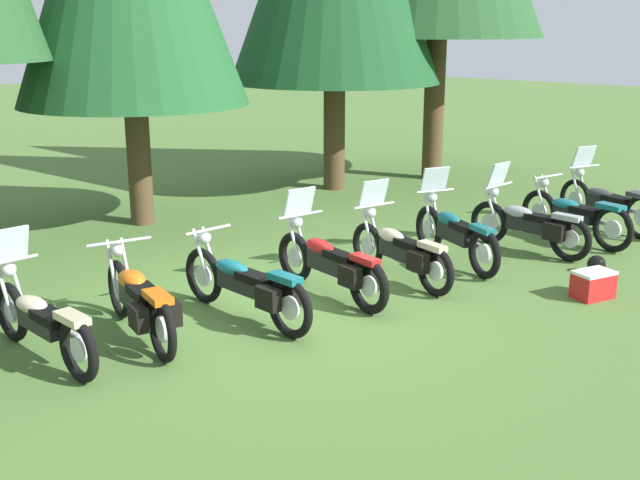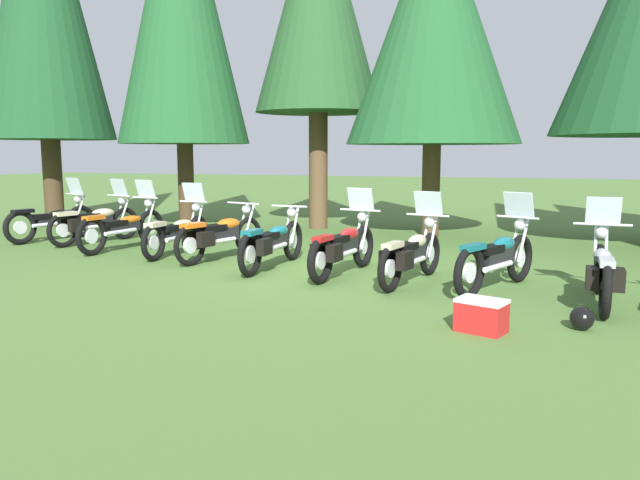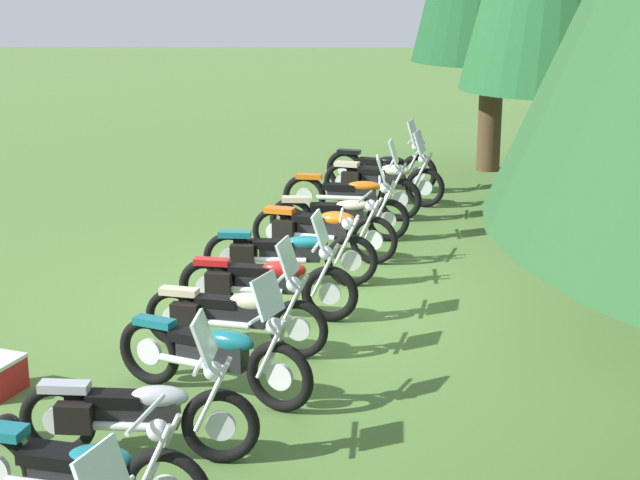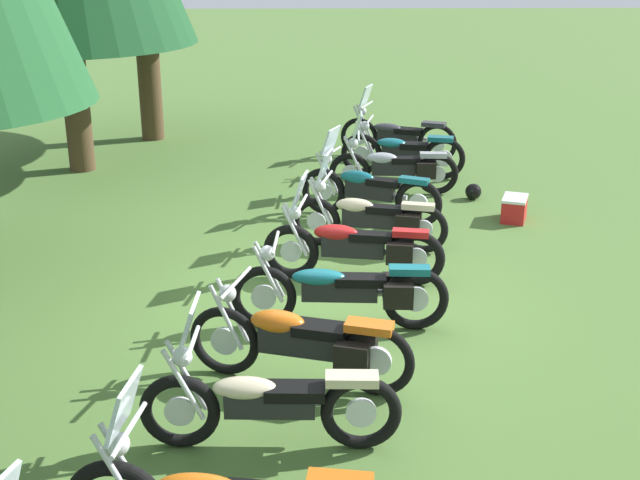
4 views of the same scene
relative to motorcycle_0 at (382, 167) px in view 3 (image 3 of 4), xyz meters
name	(u,v)px [view 3 (image 3 of 4)]	position (x,y,z in m)	size (l,w,h in m)	color
ground_plane	(290,301)	(6.59, -1.52, -0.46)	(80.00, 80.00, 0.00)	#4C7033
motorcycle_0	(382,167)	(0.00, 0.00, 0.00)	(0.86, 2.13, 1.38)	black
motorcycle_1	(382,178)	(1.14, -0.06, 0.02)	(1.01, 2.18, 1.37)	black
motorcycle_2	(353,193)	(2.27, -0.60, 0.01)	(0.66, 2.37, 1.38)	black
motorcycle_3	(341,213)	(3.64, -0.82, -0.01)	(0.61, 2.21, 1.35)	black
motorcycle_4	(321,229)	(4.68, -1.13, 0.01)	(1.01, 2.17, 1.01)	black
motorcycle_5	(287,253)	(5.89, -1.59, -0.01)	(0.68, 2.39, 1.01)	black
motorcycle_6	(265,282)	(7.19, -1.79, 0.00)	(0.80, 2.26, 1.36)	black
motorcycle_7	(233,313)	(8.33, -2.09, 0.00)	(0.86, 2.12, 1.35)	black
motorcycle_8	(215,354)	(9.58, -2.15, 0.01)	(1.08, 2.09, 1.37)	black
motorcycle_9	(135,412)	(10.89, -2.70, 0.00)	(0.74, 2.15, 1.36)	black
motorcycle_10	(78,472)	(11.96, -2.94, 0.00)	(0.78, 2.18, 1.02)	black
dropped_helmet	(7,428)	(10.56, -3.95, -0.33)	(0.26, 0.26, 0.26)	black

